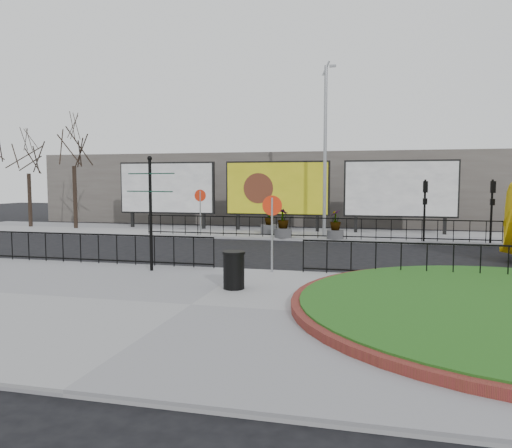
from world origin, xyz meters
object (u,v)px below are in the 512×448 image
(lamp_post, at_px, (325,148))
(planter_b, at_px, (283,226))
(fingerpost_sign, at_px, (150,202))
(planter_a, at_px, (269,224))
(planter_c, at_px, (335,227))
(litter_bin, at_px, (234,270))
(billboard_mid, at_px, (277,189))

(lamp_post, height_order, planter_b, lamp_post)
(lamp_post, bearing_deg, planter_b, -140.87)
(fingerpost_sign, xyz_separation_m, planter_b, (2.44, 10.45, -1.65))
(fingerpost_sign, relative_size, planter_b, 2.44)
(planter_a, xyz_separation_m, planter_c, (3.76, -1.60, 0.07))
(planter_a, relative_size, planter_c, 1.00)
(planter_b, bearing_deg, planter_c, 0.00)
(planter_a, height_order, planter_b, planter_b)
(lamp_post, xyz_separation_m, planter_c, (0.72, -1.60, -4.10))
(litter_bin, xyz_separation_m, planter_b, (-0.96, 12.48, 0.09))
(lamp_post, xyz_separation_m, litter_bin, (-1.01, -14.08, -4.19))
(planter_b, bearing_deg, fingerpost_sign, -103.15)
(fingerpost_sign, bearing_deg, lamp_post, 85.92)
(litter_bin, bearing_deg, planter_b, 94.40)
(billboard_mid, distance_m, fingerpost_sign, 14.09)
(lamp_post, bearing_deg, billboard_mid, 146.75)
(planter_b, relative_size, planter_c, 1.04)
(billboard_mid, relative_size, planter_b, 4.06)
(billboard_mid, relative_size, planter_a, 4.20)
(planter_a, bearing_deg, litter_bin, -81.79)
(fingerpost_sign, distance_m, planter_a, 12.25)
(litter_bin, distance_m, planter_c, 12.60)
(planter_b, bearing_deg, billboard_mid, 106.24)
(billboard_mid, distance_m, lamp_post, 4.23)
(billboard_mid, xyz_separation_m, planter_b, (1.04, -3.57, -1.87))
(litter_bin, xyz_separation_m, planter_c, (1.73, 12.48, 0.08))
(fingerpost_sign, bearing_deg, billboard_mid, 100.31)
(billboard_mid, bearing_deg, planter_a, -90.95)
(billboard_mid, bearing_deg, planter_c, -43.79)
(litter_bin, bearing_deg, planter_a, 98.21)
(lamp_post, height_order, fingerpost_sign, lamp_post)
(lamp_post, distance_m, planter_b, 4.82)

